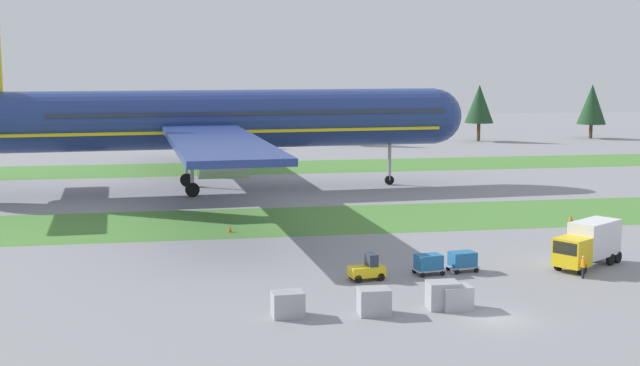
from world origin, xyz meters
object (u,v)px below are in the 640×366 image
(airliner, at_px, (208,119))
(cargo_dolly_second, at_px, (462,260))
(uld_container_1, at_px, (443,295))
(taxiway_marker_0, at_px, (571,218))
(ground_crew_marshaller, at_px, (583,266))
(cargo_dolly_lead, at_px, (429,263))
(uld_container_2, at_px, (374,301))
(uld_container_0, at_px, (288,304))
(baggage_tug, at_px, (368,269))
(catering_truck, at_px, (588,243))
(uld_container_3, at_px, (455,297))
(taxiway_marker_1, at_px, (230,229))

(airliner, height_order, cargo_dolly_second, airliner)
(uld_container_1, distance_m, taxiway_marker_0, 35.81)
(ground_crew_marshaller, distance_m, uld_container_1, 14.08)
(cargo_dolly_lead, bearing_deg, uld_container_2, 135.91)
(cargo_dolly_lead, xyz_separation_m, uld_container_1, (-1.73, -8.90, -0.02))
(cargo_dolly_second, relative_size, uld_container_0, 1.21)
(airliner, height_order, uld_container_1, airliner)
(baggage_tug, height_order, cargo_dolly_lead, baggage_tug)
(cargo_dolly_second, xyz_separation_m, taxiway_marker_0, (17.88, 18.49, -0.60))
(airliner, distance_m, ground_crew_marshaller, 55.69)
(cargo_dolly_second, relative_size, uld_container_2, 1.21)
(baggage_tug, distance_m, ground_crew_marshaller, 16.20)
(cargo_dolly_second, bearing_deg, taxiway_marker_0, -53.55)
(cargo_dolly_lead, distance_m, ground_crew_marshaller, 11.50)
(baggage_tug, height_order, catering_truck, catering_truck)
(uld_container_2, distance_m, uld_container_3, 5.56)
(cargo_dolly_second, bearing_deg, uld_container_3, 148.85)
(uld_container_0, bearing_deg, airliner, 92.54)
(uld_container_0, bearing_deg, uld_container_2, -4.89)
(ground_crew_marshaller, relative_size, uld_container_2, 0.87)
(airliner, height_order, taxiway_marker_0, airliner)
(uld_container_1, bearing_deg, taxiway_marker_0, 51.13)
(airliner, xyz_separation_m, uld_container_1, (12.73, -54.68, -8.01))
(airliner, relative_size, cargo_dolly_lead, 33.83)
(uld_container_3, bearing_deg, airliner, 103.82)
(uld_container_1, xyz_separation_m, uld_container_2, (-4.77, -0.54, -0.04))
(cargo_dolly_second, xyz_separation_m, taxiway_marker_1, (-16.65, 18.58, -0.60))
(airliner, bearing_deg, uld_container_2, 4.92)
(uld_container_1, distance_m, taxiway_marker_1, 30.46)
(baggage_tug, bearing_deg, taxiway_marker_1, 14.43)
(cargo_dolly_second, height_order, uld_container_3, uld_container_3)
(ground_crew_marshaller, bearing_deg, cargo_dolly_lead, -87.01)
(cargo_dolly_lead, xyz_separation_m, uld_container_0, (-12.03, -8.96, -0.11))
(airliner, xyz_separation_m, catering_truck, (27.58, -45.52, -6.96))
(airliner, height_order, baggage_tug, airliner)
(uld_container_2, bearing_deg, cargo_dolly_second, 46.65)
(ground_crew_marshaller, xyz_separation_m, uld_container_0, (-23.12, -5.90, -0.13))
(baggage_tug, height_order, taxiway_marker_0, baggage_tug)
(cargo_dolly_lead, bearing_deg, catering_truck, -98.36)
(cargo_dolly_lead, xyz_separation_m, taxiway_marker_0, (20.74, 18.97, -0.60))
(airliner, distance_m, uld_container_3, 57.14)
(cargo_dolly_lead, xyz_separation_m, uld_container_2, (-6.50, -9.44, -0.06))
(baggage_tug, height_order, cargo_dolly_second, baggage_tug)
(catering_truck, distance_m, taxiway_marker_0, 20.27)
(airliner, height_order, taxiway_marker_1, airliner)
(uld_container_2, bearing_deg, uld_container_1, 6.41)
(uld_container_0, height_order, uld_container_3, uld_container_0)
(ground_crew_marshaller, relative_size, taxiway_marker_0, 2.73)
(cargo_dolly_second, relative_size, taxiway_marker_1, 3.73)
(catering_truck, relative_size, ground_crew_marshaller, 4.05)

